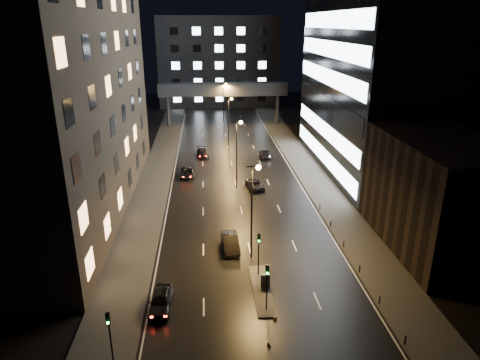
{
  "coord_description": "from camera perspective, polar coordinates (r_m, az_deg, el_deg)",
  "views": [
    {
      "loc": [
        -4.45,
        -30.99,
        23.07
      ],
      "look_at": [
        -0.13,
        20.58,
        4.0
      ],
      "focal_mm": 32.0,
      "sensor_mm": 36.0,
      "label": 1
    }
  ],
  "objects": [
    {
      "name": "ground",
      "position": [
        74.77,
        -1.14,
        2.26
      ],
      "size": [
        160.0,
        160.0,
        0.0
      ],
      "primitive_type": "plane",
      "color": "black",
      "rests_on": "ground"
    },
    {
      "name": "sidewalk_right",
      "position": [
        71.9,
        9.11,
        1.32
      ],
      "size": [
        5.0,
        110.0,
        0.15
      ],
      "primitive_type": "cube",
      "color": "#383533",
      "rests_on": "ground"
    },
    {
      "name": "streetlight_near",
      "position": [
        42.61,
        1.81,
        -2.66
      ],
      "size": [
        1.45,
        0.5,
        10.15
      ],
      "color": "black",
      "rests_on": "ground"
    },
    {
      "name": "building_left",
      "position": [
        57.95,
        -23.85,
        15.56
      ],
      "size": [
        15.0,
        48.0,
        40.0
      ],
      "primitive_type": "cube",
      "color": "#2D2319",
      "rests_on": "ground"
    },
    {
      "name": "cone_b",
      "position": [
        37.11,
        4.67,
        -17.8
      ],
      "size": [
        0.39,
        0.39,
        0.49
      ],
      "primitive_type": "cone",
      "rotation": [
        0.0,
        0.0,
        0.07
      ],
      "color": "#FF410D",
      "rests_on": "ground"
    },
    {
      "name": "car_away_a",
      "position": [
        38.54,
        -10.52,
        -15.51
      ],
      "size": [
        2.04,
        4.6,
        1.54
      ],
      "primitive_type": "imported",
      "rotation": [
        0.0,
        0.0,
        -0.05
      ],
      "color": "black",
      "rests_on": "ground"
    },
    {
      "name": "car_away_c",
      "position": [
        68.48,
        -7.06,
        0.98
      ],
      "size": [
        2.24,
        4.83,
        1.34
      ],
      "primitive_type": "imported",
      "rotation": [
        0.0,
        0.0,
        0.0
      ],
      "color": "black",
      "rests_on": "ground"
    },
    {
      "name": "streetlight_far",
      "position": [
        100.47,
        -2.13,
        10.72
      ],
      "size": [
        1.45,
        0.5,
        10.15
      ],
      "color": "black",
      "rests_on": "ground"
    },
    {
      "name": "car_away_d",
      "position": [
        78.54,
        -4.98,
        3.6
      ],
      "size": [
        2.53,
        4.99,
        1.39
      ],
      "primitive_type": "imported",
      "rotation": [
        0.0,
        0.0,
        0.13
      ],
      "color": "black",
      "rests_on": "ground"
    },
    {
      "name": "building_right_low",
      "position": [
        49.88,
        24.95,
        -1.76
      ],
      "size": [
        10.0,
        18.0,
        12.0
      ],
      "primitive_type": "cube",
      "color": "black",
      "rests_on": "ground"
    },
    {
      "name": "building_far",
      "position": [
        129.49,
        -2.91,
        15.52
      ],
      "size": [
        34.0,
        14.0,
        25.0
      ],
      "primitive_type": "cube",
      "color": "#333335",
      "rests_on": "ground"
    },
    {
      "name": "traffic_signal_corner",
      "position": [
        32.84,
        -17.02,
        -18.61
      ],
      "size": [
        0.28,
        0.34,
        4.4
      ],
      "color": "black",
      "rests_on": "ground"
    },
    {
      "name": "cone_a",
      "position": [
        34.75,
        3.85,
        -20.92
      ],
      "size": [
        0.43,
        0.43,
        0.45
      ],
      "primitive_type": "cone",
      "rotation": [
        0.0,
        0.0,
        -0.36
      ],
      "color": "red",
      "rests_on": "ground"
    },
    {
      "name": "streetlight_mid_b",
      "position": [
        80.84,
        -1.43,
        8.39
      ],
      "size": [
        1.45,
        0.5,
        10.15
      ],
      "color": "black",
      "rests_on": "ground"
    },
    {
      "name": "traffic_signal_far",
      "position": [
        36.34,
        3.62,
        -13.17
      ],
      "size": [
        0.28,
        0.34,
        4.4
      ],
      "color": "black",
      "rests_on": "median_island"
    },
    {
      "name": "skybridge",
      "position": [
        102.15,
        -2.29,
        11.92
      ],
      "size": [
        30.0,
        3.0,
        10.0
      ],
      "color": "#333335",
      "rests_on": "ground"
    },
    {
      "name": "median_island",
      "position": [
        40.49,
        2.89,
        -14.4
      ],
      "size": [
        1.6,
        8.0,
        0.15
      ],
      "primitive_type": "cube",
      "color": "#383533",
      "rests_on": "ground"
    },
    {
      "name": "car_toward_a",
      "position": [
        63.26,
        1.94,
        -0.51
      ],
      "size": [
        2.74,
        5.12,
        1.37
      ],
      "primitive_type": "imported",
      "rotation": [
        0.0,
        0.0,
        3.24
      ],
      "color": "black",
      "rests_on": "ground"
    },
    {
      "name": "bollard_row",
      "position": [
        46.17,
        14.61,
        -9.83
      ],
      "size": [
        0.12,
        25.12,
        0.9
      ],
      "color": "black",
      "rests_on": "ground"
    },
    {
      "name": "utility_cabinet",
      "position": [
        40.54,
        3.4,
        -13.15
      ],
      "size": [
        0.87,
        0.54,
        1.28
      ],
      "primitive_type": "cube",
      "rotation": [
        0.0,
        0.0,
        -0.09
      ],
      "color": "#434345",
      "rests_on": "median_island"
    },
    {
      "name": "building_right_glass",
      "position": [
        73.18,
        20.04,
        18.65
      ],
      "size": [
        20.0,
        36.0,
        45.0
      ],
      "primitive_type": "cube",
      "color": "black",
      "rests_on": "ground"
    },
    {
      "name": "traffic_signal_near",
      "position": [
        40.99,
        2.51,
        -8.96
      ],
      "size": [
        0.28,
        0.34,
        4.4
      ],
      "color": "black",
      "rests_on": "median_island"
    },
    {
      "name": "sidewalk_left",
      "position": [
        70.34,
        -11.09,
        0.76
      ],
      "size": [
        5.0,
        110.0,
        0.15
      ],
      "primitive_type": "cube",
      "color": "#383533",
      "rests_on": "ground"
    },
    {
      "name": "streetlight_mid_a",
      "position": [
        61.44,
        -0.31,
        4.58
      ],
      "size": [
        1.45,
        0.5,
        10.15
      ],
      "color": "black",
      "rests_on": "ground"
    },
    {
      "name": "car_toward_b",
      "position": [
        78.2,
        3.31,
        3.56
      ],
      "size": [
        2.37,
        4.86,
        1.36
      ],
      "primitive_type": "imported",
      "rotation": [
        0.0,
        0.0,
        3.04
      ],
      "color": "black",
      "rests_on": "ground"
    },
    {
      "name": "car_away_b",
      "position": [
        46.64,
        -1.31,
        -8.31
      ],
      "size": [
        1.93,
        4.86,
        1.57
      ],
      "primitive_type": "imported",
      "rotation": [
        0.0,
        0.0,
        0.06
      ],
      "color": "black",
      "rests_on": "ground"
    }
  ]
}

